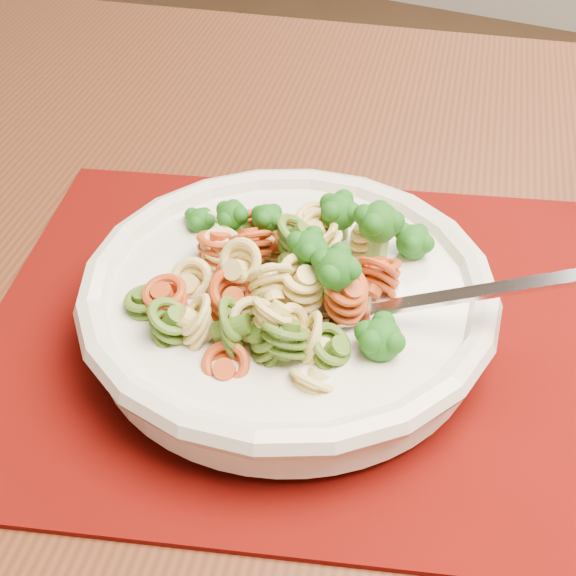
% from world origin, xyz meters
% --- Properties ---
extents(dining_table, '(1.54, 1.17, 0.71)m').
position_xyz_m(dining_table, '(-0.23, -0.29, 0.62)').
color(dining_table, '#562C18').
rests_on(dining_table, ground).
extents(placemat, '(0.53, 0.47, 0.00)m').
position_xyz_m(placemat, '(-0.28, -0.39, 0.71)').
color(placemat, '#5A0403').
rests_on(placemat, dining_table).
extents(pasta_bowl, '(0.27, 0.27, 0.05)m').
position_xyz_m(pasta_bowl, '(-0.30, -0.40, 0.75)').
color(pasta_bowl, silver).
rests_on(pasta_bowl, placemat).
extents(pasta_broccoli_heap, '(0.23, 0.23, 0.06)m').
position_xyz_m(pasta_broccoli_heap, '(-0.30, -0.40, 0.76)').
color(pasta_broccoli_heap, '#ECD774').
rests_on(pasta_broccoli_heap, pasta_bowl).
extents(fork, '(0.18, 0.07, 0.08)m').
position_xyz_m(fork, '(-0.25, -0.41, 0.76)').
color(fork, silver).
rests_on(fork, pasta_bowl).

